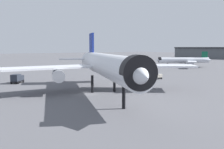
# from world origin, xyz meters

# --- Properties ---
(ground) EXTENTS (900.00, 900.00, 0.00)m
(ground) POSITION_xyz_m (0.00, 0.00, 0.00)
(ground) COLOR #56565B
(airliner_near_gate) EXTENTS (55.43, 49.61, 16.44)m
(airliner_near_gate) POSITION_xyz_m (1.66, 3.74, 7.24)
(airliner_near_gate) COLOR silver
(airliner_near_gate) RESTS_ON ground
(airliner_far_taxiway) EXTENTS (26.57, 29.90, 9.32)m
(airliner_far_taxiway) POSITION_xyz_m (-41.33, 93.42, 4.11)
(airliner_far_taxiway) COLOR silver
(airliner_far_taxiway) RESTS_ON ground
(service_truck_front) EXTENTS (5.61, 5.41, 3.00)m
(service_truck_front) POSITION_xyz_m (-31.68, -7.96, 1.59)
(service_truck_front) COLOR black
(service_truck_front) RESTS_ON ground
(baggage_tug_wing) EXTENTS (2.68, 3.53, 1.85)m
(baggage_tug_wing) POSITION_xyz_m (-10.82, 37.14, 0.97)
(baggage_tug_wing) COLOR black
(baggage_tug_wing) RESTS_ON ground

